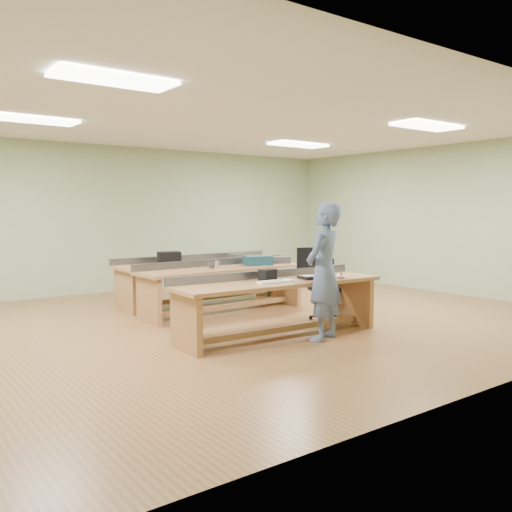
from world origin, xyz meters
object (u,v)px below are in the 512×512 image
object	(u,v)px
task_chair	(325,297)
mug	(212,265)
workbench_mid	(223,279)
workbench_back	(203,272)
parts_bin_teal	(258,260)
drinks_can	(217,265)
person	(324,272)
camera_bag	(268,275)
parts_bin_grey	(278,260)
workbench_front	(278,295)
laptop_base	(313,277)

from	to	relation	value
task_chair	mug	bearing A→B (deg)	150.60
workbench_mid	workbench_back	xyz separation A→B (m)	(0.22, 1.01, 0.01)
parts_bin_teal	task_chair	bearing A→B (deg)	-78.35
parts_bin_teal	drinks_can	size ratio (longest dim) A/B	3.56
person	camera_bag	world-z (taller)	person
parts_bin_grey	mug	world-z (taller)	parts_bin_grey
parts_bin_teal	workbench_back	bearing A→B (deg)	114.06
person	workbench_front	bearing A→B (deg)	-77.96
workbench_back	camera_bag	size ratio (longest dim) A/B	14.51
parts_bin_grey	drinks_can	xyz separation A→B (m)	(-1.39, -0.17, 0.01)
parts_bin_grey	workbench_front	bearing A→B (deg)	-128.89
person	drinks_can	distance (m)	2.25
workbench_front	drinks_can	bearing A→B (deg)	87.77
workbench_back	laptop_base	world-z (taller)	workbench_back
workbench_mid	parts_bin_teal	distance (m)	0.74
camera_bag	parts_bin_grey	size ratio (longest dim) A/B	0.55
workbench_front	person	bearing A→B (deg)	-53.14
workbench_back	parts_bin_teal	distance (m)	1.18
workbench_mid	parts_bin_grey	distance (m)	1.22
workbench_back	parts_bin_teal	xyz separation A→B (m)	(0.47, -1.05, 0.26)
workbench_mid	parts_bin_teal	world-z (taller)	parts_bin_teal
parts_bin_teal	workbench_mid	bearing A→B (deg)	177.16
laptop_base	parts_bin_teal	world-z (taller)	parts_bin_teal
drinks_can	workbench_mid	bearing A→B (deg)	33.29
workbench_back	camera_bag	xyz separation A→B (m)	(-0.65, -2.78, 0.26)
task_chair	parts_bin_grey	distance (m)	1.53
task_chair	mug	xyz separation A→B (m)	(-1.16, 1.44, 0.46)
workbench_mid	laptop_base	distance (m)	1.99
mug	laptop_base	bearing A→B (deg)	-79.27
camera_bag	drinks_can	size ratio (longest dim) A/B	1.78
laptop_base	parts_bin_teal	distance (m)	2.00
laptop_base	task_chair	distance (m)	1.06
workbench_front	parts_bin_grey	xyz separation A→B (m)	(1.53, 1.89, 0.25)
workbench_back	laptop_base	bearing A→B (deg)	-91.02
laptop_base	mug	xyz separation A→B (m)	(-0.38, 2.02, 0.02)
person	task_chair	xyz separation A→B (m)	(0.94, 0.97, -0.56)
person	task_chair	bearing A→B (deg)	-156.92
workbench_mid	workbench_front	bearing A→B (deg)	-101.76
workbench_front	parts_bin_teal	bearing A→B (deg)	62.95
parts_bin_grey	camera_bag	bearing A→B (deg)	-132.06
workbench_back	drinks_can	bearing A→B (deg)	-110.54
laptop_base	drinks_can	xyz separation A→B (m)	(-0.39, 1.85, 0.04)
person	camera_bag	bearing A→B (deg)	-75.44
mug	drinks_can	xyz separation A→B (m)	(-0.01, -0.17, 0.02)
workbench_back	parts_bin_grey	world-z (taller)	same
parts_bin_teal	parts_bin_grey	size ratio (longest dim) A/B	1.10
workbench_mid	mug	bearing A→B (deg)	165.60
drinks_can	workbench_front	bearing A→B (deg)	-94.45
person	parts_bin_teal	size ratio (longest dim) A/B	4.01
workbench_front	task_chair	bearing A→B (deg)	21.55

